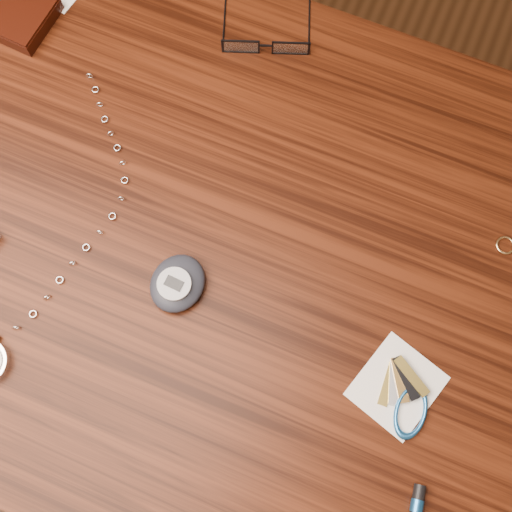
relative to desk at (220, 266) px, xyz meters
The scene contains 7 objects.
ground 0.65m from the desk, ahead, with size 3.80×3.80×0.00m, color #472814.
desk is the anchor object (origin of this frame).
wallet_and_card 0.42m from the desk, 153.49° to the left, with size 0.12×0.13×0.02m.
eyeglasses 0.29m from the desk, 99.76° to the left, with size 0.14×0.15×0.02m.
gold_ring 0.35m from the desk, 21.95° to the left, with size 0.02×0.02×0.00m, color tan.
pedometer 0.13m from the desk, 105.47° to the right, with size 0.06×0.07×0.03m.
notepad_keys 0.29m from the desk, 17.83° to the right, with size 0.10×0.11×0.01m.
Camera 1 is at (0.13, -0.19, 1.46)m, focal length 45.00 mm.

